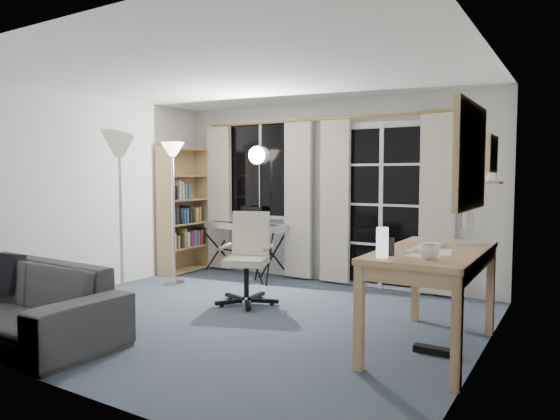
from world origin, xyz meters
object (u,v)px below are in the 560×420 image
(desk, at_px, (433,262))
(monitor, at_px, (471,209))
(bookshelf, at_px, (182,213))
(torchiere_lamp, at_px, (173,170))
(keyboard_piano, at_px, (245,227))
(mug, at_px, (429,250))
(sofa, at_px, (11,288))
(office_chair, at_px, (249,249))
(studio_light, at_px, (259,171))

(desk, distance_m, monitor, 0.64)
(bookshelf, distance_m, desk, 4.24)
(torchiere_lamp, bearing_deg, keyboard_piano, 63.66)
(mug, bearing_deg, keyboard_piano, 145.62)
(keyboard_piano, relative_size, sofa, 0.57)
(keyboard_piano, xyz_separation_m, desk, (3.04, -1.65, 0.03))
(mug, distance_m, sofa, 3.55)
(bookshelf, xyz_separation_m, monitor, (4.20, -0.95, 0.27))
(keyboard_piano, distance_m, desk, 3.45)
(keyboard_piano, distance_m, monitor, 3.48)
(mug, bearing_deg, torchiere_lamp, 161.40)
(bookshelf, xyz_separation_m, office_chair, (1.84, -0.91, -0.27))
(torchiere_lamp, relative_size, office_chair, 1.82)
(mug, height_order, sofa, mug)
(bookshelf, distance_m, keyboard_piano, 1.01)
(sofa, bearing_deg, studio_light, 77.96)
(monitor, bearing_deg, office_chair, 178.39)
(office_chair, bearing_deg, sofa, -137.95)
(keyboard_piano, height_order, studio_light, studio_light)
(sofa, bearing_deg, desk, 27.70)
(bookshelf, relative_size, torchiere_lamp, 0.99)
(studio_light, relative_size, mug, 13.58)
(office_chair, bearing_deg, bookshelf, 132.97)
(studio_light, bearing_deg, bookshelf, 165.65)
(studio_light, bearing_deg, office_chair, -73.55)
(bookshelf, height_order, torchiere_lamp, torchiere_lamp)
(torchiere_lamp, relative_size, mug, 13.64)
(mug, bearing_deg, sofa, -161.77)
(desk, xyz_separation_m, monitor, (0.20, 0.45, 0.41))
(keyboard_piano, height_order, monitor, monitor)
(desk, xyz_separation_m, sofa, (-3.24, -1.60, -0.29))
(studio_light, xyz_separation_m, mug, (2.65, -1.78, -0.58))
(monitor, relative_size, mug, 4.39)
(keyboard_piano, bearing_deg, mug, -31.41)
(keyboard_piano, xyz_separation_m, sofa, (-0.20, -3.25, -0.26))
(torchiere_lamp, bearing_deg, sofa, -83.58)
(torchiere_lamp, height_order, desk, torchiere_lamp)
(desk, bearing_deg, keyboard_piano, 151.00)
(office_chair, height_order, mug, office_chair)
(studio_light, height_order, monitor, studio_light)
(keyboard_piano, bearing_deg, office_chair, -49.83)
(bookshelf, height_order, sofa, bookshelf)
(studio_light, bearing_deg, sofa, -113.11)
(keyboard_piano, xyz_separation_m, office_chair, (0.87, -1.15, -0.09))
(desk, xyz_separation_m, mug, (0.10, -0.50, 0.17))
(desk, bearing_deg, monitor, 65.91)
(mug, bearing_deg, office_chair, 156.28)
(monitor, bearing_deg, mug, -96.32)
(bookshelf, xyz_separation_m, desk, (4.00, -1.40, -0.15))
(bookshelf, bearing_deg, mug, -27.23)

